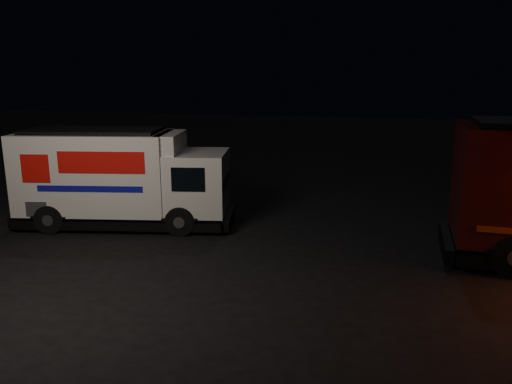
{
  "coord_description": "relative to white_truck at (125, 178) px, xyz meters",
  "views": [
    {
      "loc": [
        3.3,
        -10.37,
        4.3
      ],
      "look_at": [
        0.06,
        2.0,
        1.24
      ],
      "focal_mm": 35.0,
      "sensor_mm": 36.0,
      "label": 1
    }
  ],
  "objects": [
    {
      "name": "ground",
      "position": [
        3.85,
        -2.14,
        -1.39
      ],
      "size": [
        80.0,
        80.0,
        0.0
      ],
      "primitive_type": "plane",
      "color": "black",
      "rests_on": "ground"
    },
    {
      "name": "white_truck",
      "position": [
        0.0,
        0.0,
        0.0
      ],
      "size": [
        6.42,
        3.28,
        2.78
      ],
      "primitive_type": null,
      "rotation": [
        0.0,
        0.0,
        0.2
      ],
      "color": "silver",
      "rests_on": "ground"
    }
  ]
}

